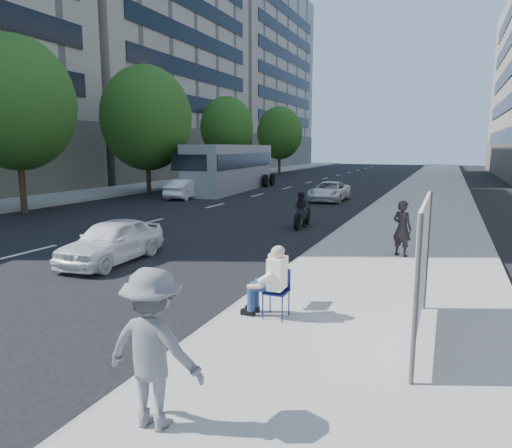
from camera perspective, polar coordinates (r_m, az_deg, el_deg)
The scene contains 18 objects.
ground at distance 9.78m, azimuth -9.92°, elevation -9.26°, with size 160.00×160.00×0.00m, color black.
near_sidewalk at distance 27.94m, azimuth 20.53°, elevation 2.69°, with size 5.00×120.00×0.15m, color #A09D96.
far_sidewalk at distance 35.44m, azimuth -15.32°, elevation 4.29°, with size 4.50×120.00×0.15m, color #A09D96.
far_bldg_mid at distance 56.26m, azimuth -18.18°, elevation 23.40°, with size 22.00×26.00×34.00m, color #BDAA8D.
far_bldg_north at distance 78.82m, azimuth -4.00°, elevation 17.48°, with size 22.00×28.00×28.00m, color #BDAA8D.
tree_far_b at distance 24.59m, azimuth -27.85°, elevation 13.16°, with size 5.40×5.40×8.24m.
tree_far_c at distance 31.92m, azimuth -13.56°, elevation 12.71°, with size 6.00×6.00×8.47m.
tree_far_d at distance 42.20m, azimuth -3.67°, elevation 11.94°, with size 4.80×4.80×7.65m.
tree_far_e at distance 55.08m, azimuth 2.97°, elevation 11.28°, with size 5.40×5.40×7.89m.
seated_protester at distance 8.11m, azimuth 1.87°, elevation -6.60°, with size 0.83×1.12×1.31m.
jogger at distance 5.13m, azimuth -12.70°, elevation -14.91°, with size 1.13×0.65×1.75m, color slate.
pedestrian_woman at distance 13.19m, azimuth 17.80°, elevation -0.52°, with size 0.57×0.37×1.55m, color black.
protest_banner at distance 7.44m, azimuth 20.02°, elevation -4.48°, with size 0.08×3.06×2.20m.
white_sedan_near at distance 13.12m, azimuth -17.58°, elevation -2.02°, with size 1.41×3.50×1.19m, color white.
white_sedan_mid at distance 28.57m, azimuth -8.75°, elevation 4.36°, with size 1.25×3.58×1.18m, color white.
white_sedan_far at distance 27.34m, azimuth 9.19°, elevation 4.06°, with size 1.86×4.04×1.12m, color silver.
motorcycle at distance 18.03m, azimuth 5.77°, elevation 1.57°, with size 0.75×2.05×1.42m.
bus at distance 33.60m, azimuth -3.02°, elevation 7.01°, with size 3.63×12.25×3.30m.
Camera 1 is at (5.07, -7.75, 3.13)m, focal length 32.00 mm.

